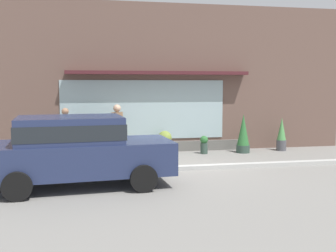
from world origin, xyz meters
name	(u,v)px	position (x,y,z in m)	size (l,w,h in m)	color
ground_plane	(176,169)	(0.00, 0.00, 0.00)	(60.00, 60.00, 0.00)	gray
curb_strip	(178,168)	(0.00, -0.20, 0.06)	(14.00, 0.24, 0.12)	#B2B2AD
storefront	(157,80)	(-0.01, 3.19, 2.55)	(14.00, 0.81, 5.19)	brown
fire_hydrant	(140,149)	(-0.90, 1.10, 0.43)	(0.44, 0.41, 0.84)	gold
pedestrian_with_handbag	(117,128)	(-1.56, 1.63, 1.03)	(0.54, 0.50, 1.76)	#9E9384
pedestrian_passerby	(66,129)	(-3.14, 2.07, 0.96)	(0.33, 0.44, 1.64)	#9E9384
parked_car_navy	(76,148)	(-2.70, -1.52, 0.92)	(4.36, 2.16, 1.65)	navy
potted_plant_doorstep	(243,134)	(2.87, 2.23, 0.65)	(0.47, 0.47, 1.34)	#33473D
potted_plant_window_left	(165,141)	(0.10, 2.32, 0.46)	(0.47, 0.47, 0.82)	#4C4C51
potted_plant_window_right	(22,146)	(-4.52, 2.30, 0.44)	(0.41, 0.41, 0.93)	#33473D
potted_plant_low_front	(204,144)	(1.46, 2.26, 0.33)	(0.27, 0.27, 0.62)	#33473D
potted_plant_window_center	(281,135)	(4.39, 2.39, 0.56)	(0.35, 0.35, 1.19)	#4C4C51
potted_plant_near_hydrant	(111,143)	(-1.70, 2.42, 0.44)	(0.32, 0.32, 0.92)	#4C4C51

